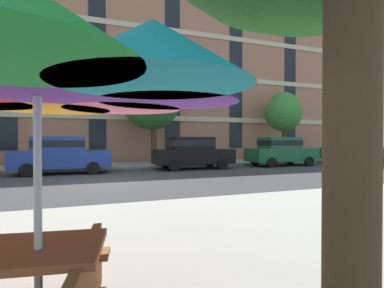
# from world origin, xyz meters

# --- Properties ---
(ground_plane) EXTENTS (120.00, 120.00, 0.00)m
(ground_plane) POSITION_xyz_m (0.00, 0.00, 0.00)
(ground_plane) COLOR #38383A
(sidewalk_far) EXTENTS (56.00, 3.60, 0.12)m
(sidewalk_far) POSITION_xyz_m (0.00, 6.80, 0.06)
(sidewalk_far) COLOR gray
(sidewalk_far) RESTS_ON ground
(apartment_building) EXTENTS (47.07, 12.08, 16.00)m
(apartment_building) POSITION_xyz_m (0.00, 14.99, 8.00)
(apartment_building) COLOR #A87056
(apartment_building) RESTS_ON ground
(sedan_blue) EXTENTS (4.40, 1.98, 1.78)m
(sedan_blue) POSITION_xyz_m (-1.86, 3.70, 0.95)
(sedan_blue) COLOR navy
(sedan_blue) RESTS_ON ground
(sedan_black) EXTENTS (4.40, 1.98, 1.78)m
(sedan_black) POSITION_xyz_m (4.83, 3.70, 0.95)
(sedan_black) COLOR black
(sedan_black) RESTS_ON ground
(sedan_green) EXTENTS (4.40, 1.98, 1.78)m
(sedan_green) POSITION_xyz_m (10.75, 3.70, 0.95)
(sedan_green) COLOR #195933
(sedan_green) RESTS_ON ground
(sedan_green_midblock) EXTENTS (4.40, 1.98, 1.78)m
(sedan_green_midblock) POSITION_xyz_m (16.84, 3.70, 0.95)
(sedan_green_midblock) COLOR #195933
(sedan_green_midblock) RESTS_ON ground
(street_tree_middle) EXTENTS (3.78, 3.78, 6.06)m
(street_tree_middle) POSITION_xyz_m (3.16, 6.90, 4.23)
(street_tree_middle) COLOR #4C3823
(street_tree_middle) RESTS_ON ground
(street_tree_right) EXTENTS (2.93, 3.06, 5.31)m
(street_tree_right) POSITION_xyz_m (13.31, 6.88, 3.76)
(street_tree_right) COLOR brown
(street_tree_right) RESTS_ON ground
(patio_umbrella) EXTENTS (3.35, 3.35, 2.44)m
(patio_umbrella) POSITION_xyz_m (-1.17, -9.00, 2.16)
(patio_umbrella) COLOR silver
(patio_umbrella) RESTS_ON ground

